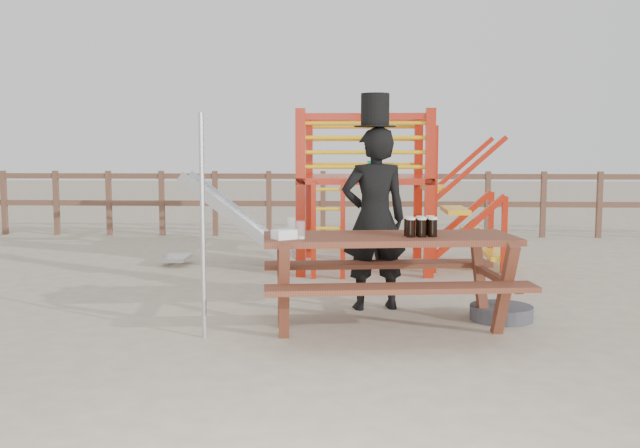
{
  "coord_description": "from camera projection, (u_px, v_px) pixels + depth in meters",
  "views": [
    {
      "loc": [
        0.06,
        -6.05,
        1.6
      ],
      "look_at": [
        -0.26,
        0.8,
        0.88
      ],
      "focal_mm": 40.0,
      "sensor_mm": 36.0,
      "label": 1
    }
  ],
  "objects": [
    {
      "name": "ground",
      "position": [
        346.0,
        334.0,
        6.18
      ],
      "size": [
        60.0,
        60.0,
        0.0
      ],
      "primitive_type": "plane",
      "color": "#B9AD90",
      "rests_on": "ground"
    },
    {
      "name": "back_fence",
      "position": [
        350.0,
        196.0,
        13.05
      ],
      "size": [
        15.09,
        0.09,
        1.2
      ],
      "color": "brown",
      "rests_on": "ground"
    },
    {
      "name": "playground_fort",
      "position": [
        358.0,
        188.0,
        9.62
      ],
      "size": [
        4.71,
        1.84,
        2.1
      ],
      "color": "#B41F0C",
      "rests_on": "ground"
    },
    {
      "name": "picnic_table",
      "position": [
        388.0,
        271.0,
        6.27
      ],
      "size": [
        2.35,
        1.76,
        0.85
      ],
      "rotation": [
        0.0,
        0.0,
        0.12
      ],
      "color": "brown",
      "rests_on": "ground"
    },
    {
      "name": "man_with_hat",
      "position": [
        374.0,
        214.0,
        7.07
      ],
      "size": [
        0.74,
        0.58,
        2.14
      ],
      "rotation": [
        0.0,
        0.0,
        3.37
      ],
      "color": "black",
      "rests_on": "ground"
    },
    {
      "name": "metal_pole",
      "position": [
        203.0,
        227.0,
        5.96
      ],
      "size": [
        0.04,
        0.04,
        1.9
      ],
      "primitive_type": "cylinder",
      "color": "#B2B2B7",
      "rests_on": "ground"
    },
    {
      "name": "parasol_base",
      "position": [
        501.0,
        313.0,
        6.69
      ],
      "size": [
        0.59,
        0.59,
        0.25
      ],
      "color": "#3D3D43",
      "rests_on": "ground"
    },
    {
      "name": "paper_bag",
      "position": [
        284.0,
        234.0,
        5.97
      ],
      "size": [
        0.23,
        0.22,
        0.08
      ],
      "primitive_type": "cube",
      "rotation": [
        0.0,
        0.0,
        0.6
      ],
      "color": "white",
      "rests_on": "picnic_table"
    },
    {
      "name": "stout_pints",
      "position": [
        421.0,
        226.0,
        6.16
      ],
      "size": [
        0.28,
        0.22,
        0.17
      ],
      "color": "black",
      "rests_on": "picnic_table"
    },
    {
      "name": "empty_glasses",
      "position": [
        296.0,
        228.0,
        6.15
      ],
      "size": [
        0.18,
        0.4,
        0.15
      ],
      "color": "silver",
      "rests_on": "picnic_table"
    }
  ]
}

